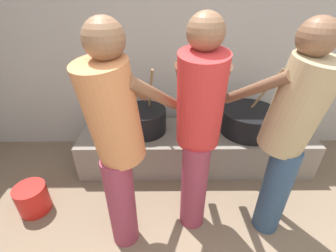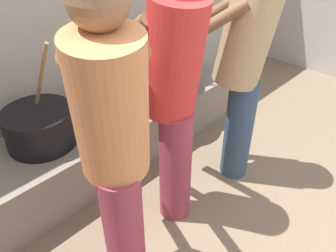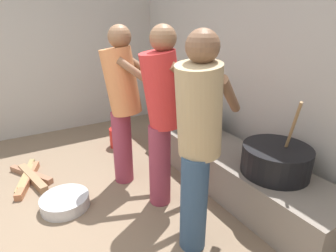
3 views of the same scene
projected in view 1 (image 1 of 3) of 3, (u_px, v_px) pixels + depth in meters
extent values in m
cube|color=#ADA8A0|center=(202.00, 44.00, 2.50)|extent=(5.61, 0.20, 2.38)
cube|color=slate|center=(195.00, 148.00, 2.56)|extent=(2.40, 0.60, 0.41)
cylinder|color=black|center=(144.00, 120.00, 2.43)|extent=(0.45, 0.45, 0.25)
cylinder|color=#937047|center=(150.00, 91.00, 2.26)|extent=(0.09, 0.25, 0.51)
cylinder|color=black|center=(248.00, 121.00, 2.42)|extent=(0.57, 0.57, 0.24)
cylinder|color=#937047|center=(265.00, 92.00, 2.26)|extent=(0.20, 0.19, 0.51)
cylinder|color=#8C3347|center=(194.00, 186.00, 1.82)|extent=(0.20, 0.20, 0.78)
cylinder|color=red|center=(200.00, 102.00, 1.48)|extent=(0.35, 0.42, 0.67)
sphere|color=brown|center=(206.00, 32.00, 1.27)|extent=(0.22, 0.22, 0.22)
cylinder|color=brown|center=(221.00, 79.00, 1.63)|extent=(0.13, 0.48, 0.36)
cylinder|color=brown|center=(182.00, 78.00, 1.66)|extent=(0.13, 0.48, 0.36)
cylinder|color=#8C3347|center=(122.00, 202.00, 1.68)|extent=(0.20, 0.20, 0.78)
cylinder|color=#D17F4C|center=(113.00, 114.00, 1.34)|extent=(0.47, 0.49, 0.67)
sphere|color=brown|center=(104.00, 39.00, 1.13)|extent=(0.22, 0.22, 0.22)
cylinder|color=brown|center=(156.00, 95.00, 1.41)|extent=(0.33, 0.43, 0.36)
cylinder|color=brown|center=(123.00, 86.00, 1.54)|extent=(0.33, 0.43, 0.36)
cylinder|color=navy|center=(275.00, 191.00, 1.78)|extent=(0.20, 0.20, 0.77)
cylinder|color=tan|center=(297.00, 107.00, 1.44)|extent=(0.46, 0.49, 0.66)
sphere|color=brown|center=(318.00, 37.00, 1.23)|extent=(0.21, 0.21, 0.21)
cylinder|color=brown|center=(280.00, 81.00, 1.64)|extent=(0.31, 0.44, 0.36)
cylinder|color=brown|center=(254.00, 89.00, 1.51)|extent=(0.31, 0.44, 0.36)
cylinder|color=red|center=(33.00, 199.00, 2.04)|extent=(0.26, 0.26, 0.26)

